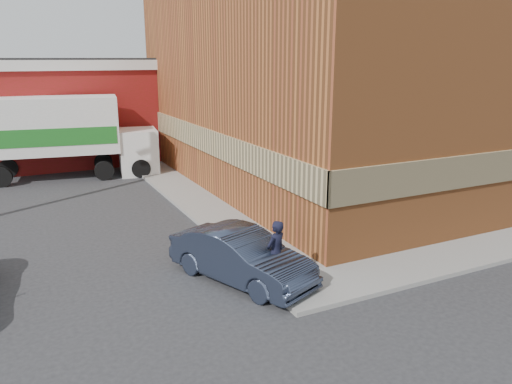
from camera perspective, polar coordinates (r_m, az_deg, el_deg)
name	(u,v)px	position (r m, az deg, el deg)	size (l,w,h in m)	color
ground	(278,282)	(13.09, 2.49, -10.25)	(90.00, 90.00, 0.00)	#28282B
brick_building	(346,78)	(24.04, 10.27, 12.66)	(14.25, 18.25, 9.36)	#A85B2B
sidewalk_south	(506,245)	(17.19, 26.67, -5.39)	(16.00, 1.80, 0.12)	gray
sidewalk_west	(187,194)	(21.10, -7.89, -0.28)	(1.80, 18.00, 0.12)	gray
warehouse	(2,111)	(30.48, -27.00, 8.22)	(16.30, 8.30, 5.60)	maroon
man	(276,253)	(12.43, 2.28, -6.93)	(0.60, 0.39, 1.65)	black
sedan	(241,256)	(12.90, -1.70, -7.36)	(1.43, 4.11, 1.35)	#2A3246
box_truck	(69,132)	(25.35, -20.59, 6.47)	(8.07, 3.47, 3.85)	white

